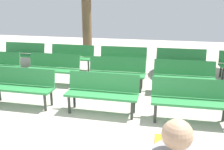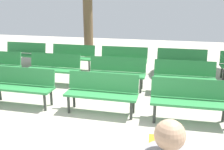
# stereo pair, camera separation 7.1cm
# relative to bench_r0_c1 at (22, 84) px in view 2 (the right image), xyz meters

# --- Properties ---
(bench_r0_c1) EXTENTS (1.60, 0.48, 0.87)m
(bench_r0_c1) POSITION_rel_bench_r0_c1_xyz_m (0.00, 0.00, 0.00)
(bench_r0_c1) COLOR #2D8442
(bench_r0_c1) RESTS_ON ground_plane
(bench_r0_c2) EXTENTS (1.60, 0.48, 0.87)m
(bench_r0_c2) POSITION_rel_bench_r0_c1_xyz_m (1.97, 0.01, 0.00)
(bench_r0_c2) COLOR #2D8442
(bench_r0_c2) RESTS_ON ground_plane
(bench_r0_c3) EXTENTS (1.62, 0.54, 0.87)m
(bench_r0_c3) POSITION_rel_bench_r0_c1_xyz_m (3.85, -0.00, 0.00)
(bench_r0_c3) COLOR #2D8442
(bench_r0_c3) RESTS_ON ground_plane
(bench_r1_c1) EXTENTS (1.61, 0.50, 0.87)m
(bench_r1_c1) POSITION_rel_bench_r0_c1_xyz_m (0.04, 1.64, 0.00)
(bench_r1_c1) COLOR #2D8442
(bench_r1_c1) RESTS_ON ground_plane
(bench_r1_c2) EXTENTS (1.60, 0.50, 0.87)m
(bench_r1_c2) POSITION_rel_bench_r0_c1_xyz_m (1.98, 1.58, 0.00)
(bench_r1_c2) COLOR #2D8442
(bench_r1_c2) RESTS_ON ground_plane
(bench_r1_c3) EXTENTS (1.61, 0.53, 0.87)m
(bench_r1_c3) POSITION_rel_bench_r0_c1_xyz_m (3.81, 1.61, 0.00)
(bench_r1_c3) COLOR #2D8442
(bench_r1_c3) RESTS_ON ground_plane
(bench_r2_c0) EXTENTS (1.60, 0.49, 0.87)m
(bench_r2_c0) POSITION_rel_bench_r0_c1_xyz_m (-1.92, 3.24, 0.00)
(bench_r2_c0) COLOR #2D8442
(bench_r2_c0) RESTS_ON ground_plane
(bench_r2_c1) EXTENTS (1.61, 0.50, 0.87)m
(bench_r2_c1) POSITION_rel_bench_r0_c1_xyz_m (0.02, 3.20, 0.00)
(bench_r2_c1) COLOR #2D8442
(bench_r2_c1) RESTS_ON ground_plane
(bench_r2_c2) EXTENTS (1.61, 0.52, 0.87)m
(bench_r2_c2) POSITION_rel_bench_r0_c1_xyz_m (1.88, 3.21, 0.00)
(bench_r2_c2) COLOR #2D8442
(bench_r2_c2) RESTS_ON ground_plane
(bench_r2_c3) EXTENTS (1.61, 0.51, 0.87)m
(bench_r2_c3) POSITION_rel_bench_r0_c1_xyz_m (3.80, 3.28, 0.00)
(bench_r2_c3) COLOR #2D8442
(bench_r2_c3) RESTS_ON ground_plane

